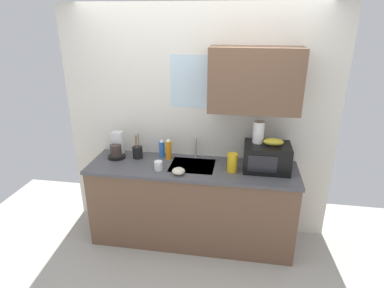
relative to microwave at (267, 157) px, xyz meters
name	(u,v)px	position (x,y,z in m)	size (l,w,h in m)	color
kitchen_wall_assembly	(207,116)	(-0.65, 0.26, 0.32)	(2.96, 0.42, 2.50)	silver
counter_unit	(192,203)	(-0.76, -0.05, -0.58)	(2.19, 0.63, 0.90)	brown
sink_faucet	(195,147)	(-0.76, 0.19, -0.02)	(0.03, 0.03, 0.23)	#B2B5BA
microwave	(267,157)	(0.00, 0.00, 0.00)	(0.46, 0.35, 0.27)	black
banana_bunch	(273,142)	(0.05, 0.00, 0.17)	(0.20, 0.11, 0.07)	gold
paper_towel_roll	(258,132)	(-0.10, 0.05, 0.24)	(0.11, 0.11, 0.22)	white
coffee_maker	(117,148)	(-1.62, 0.06, -0.03)	(0.19, 0.21, 0.28)	black
dish_soap_bottle_orange	(169,149)	(-1.04, 0.10, -0.02)	(0.06, 0.06, 0.24)	orange
dish_soap_bottle_blue	(162,148)	(-1.13, 0.15, -0.04)	(0.06, 0.06, 0.21)	blue
cereal_canister	(232,163)	(-0.34, -0.10, -0.04)	(0.10, 0.10, 0.19)	gold
mug_white	(158,166)	(-1.08, -0.19, -0.09)	(0.08, 0.08, 0.10)	white
utensil_crock	(138,152)	(-1.39, 0.07, -0.06)	(0.11, 0.11, 0.28)	black
small_bowl	(178,171)	(-0.86, -0.25, -0.10)	(0.13, 0.13, 0.07)	beige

